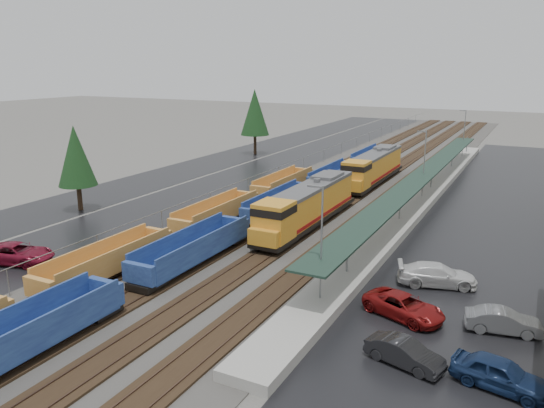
{
  "coord_description": "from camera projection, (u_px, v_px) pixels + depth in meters",
  "views": [
    {
      "loc": [
        20.98,
        -8.91,
        15.09
      ],
      "look_at": [
        -1.6,
        34.86,
        2.0
      ],
      "focal_mm": 35.0,
      "sensor_mm": 36.0,
      "label": 1
    }
  ],
  "objects": [
    {
      "name": "well_string_yellow",
      "position": [
        107.0,
        264.0,
        38.19
      ],
      "size": [
        2.48,
        70.15,
        2.2
      ],
      "color": "#C18135",
      "rests_on": "ground"
    },
    {
      "name": "tree_west_near",
      "position": [
        76.0,
        156.0,
        54.84
      ],
      "size": [
        3.96,
        3.96,
        9.0
      ],
      "color": "#332316",
      "rests_on": "ground"
    },
    {
      "name": "locomotive_trail",
      "position": [
        373.0,
        168.0,
        67.28
      ],
      "size": [
        2.83,
        18.65,
        4.22
      ],
      "color": "black",
      "rests_on": "ground"
    },
    {
      "name": "parked_car_east_c",
      "position": [
        437.0,
        275.0,
        37.02
      ],
      "size": [
        3.71,
        5.81,
        1.57
      ],
      "primitive_type": "imported",
      "rotation": [
        0.0,
        0.0,
        1.87
      ],
      "color": "silver",
      "rests_on": "ground"
    },
    {
      "name": "station_platform",
      "position": [
        422.0,
        196.0,
        59.38
      ],
      "size": [
        3.0,
        80.0,
        8.0
      ],
      "color": "#9E9B93",
      "rests_on": "ground"
    },
    {
      "name": "chainlink_fence",
      "position": [
        299.0,
        162.0,
        74.81
      ],
      "size": [
        0.08,
        160.04,
        2.02
      ],
      "color": "gray",
      "rests_on": "ground"
    },
    {
      "name": "trackbed",
      "position": [
        367.0,
        176.0,
        72.32
      ],
      "size": [
        14.6,
        160.0,
        0.22
      ],
      "color": "black",
      "rests_on": "ground"
    },
    {
      "name": "west_road",
      "position": [
        213.0,
        162.0,
        83.43
      ],
      "size": [
        9.0,
        160.0,
        0.02
      ],
      "primitive_type": "cube",
      "color": "black",
      "rests_on": "ground"
    },
    {
      "name": "ballast_strip",
      "position": [
        367.0,
        177.0,
        72.35
      ],
      "size": [
        20.0,
        160.0,
        0.08
      ],
      "primitive_type": "cube",
      "color": "#302D2B",
      "rests_on": "ground"
    },
    {
      "name": "west_parking_lot",
      "position": [
        269.0,
        168.0,
        79.0
      ],
      "size": [
        10.0,
        160.0,
        0.02
      ],
      "primitive_type": "cube",
      "color": "black",
      "rests_on": "ground"
    },
    {
      "name": "parked_car_east_e",
      "position": [
        503.0,
        321.0,
        30.54
      ],
      "size": [
        2.23,
        4.42,
        1.39
      ],
      "primitive_type": "imported",
      "rotation": [
        0.0,
        0.0,
        1.76
      ],
      "color": "slate",
      "rests_on": "ground"
    },
    {
      "name": "east_commuter_lot",
      "position": [
        513.0,
        213.0,
        55.35
      ],
      "size": [
        16.0,
        100.0,
        0.02
      ],
      "primitive_type": "cube",
      "color": "black",
      "rests_on": "ground"
    },
    {
      "name": "parked_car_east_d",
      "position": [
        500.0,
        374.0,
        25.22
      ],
      "size": [
        2.66,
        4.82,
        1.55
      ],
      "primitive_type": "imported",
      "rotation": [
        0.0,
        0.0,
        1.38
      ],
      "color": "#14274E",
      "rests_on": "ground"
    },
    {
      "name": "tree_west_far",
      "position": [
        255.0,
        112.0,
        89.31
      ],
      "size": [
        4.84,
        4.84,
        11.0
      ],
      "color": "#332316",
      "rests_on": "ground"
    },
    {
      "name": "well_string_blue",
      "position": [
        244.0,
        225.0,
        47.3
      ],
      "size": [
        2.61,
        90.05,
        2.31
      ],
      "color": "navy",
      "rests_on": "ground"
    },
    {
      "name": "locomotive_lead",
      "position": [
        306.0,
        206.0,
        49.24
      ],
      "size": [
        2.83,
        18.65,
        4.22
      ],
      "color": "black",
      "rests_on": "ground"
    },
    {
      "name": "parked_car_east_a",
      "position": [
        405.0,
        353.0,
        27.23
      ],
      "size": [
        2.47,
        4.35,
        1.36
      ],
      "primitive_type": "imported",
      "rotation": [
        0.0,
        0.0,
        1.3
      ],
      "color": "black",
      "rests_on": "ground"
    },
    {
      "name": "parked_car_east_b",
      "position": [
        404.0,
        306.0,
        32.39
      ],
      "size": [
        4.01,
        5.6,
        1.42
      ],
      "primitive_type": "imported",
      "rotation": [
        0.0,
        0.0,
        1.21
      ],
      "color": "maroon",
      "rests_on": "ground"
    },
    {
      "name": "parked_car_west_c",
      "position": [
        17.0,
        254.0,
        41.16
      ],
      "size": [
        4.09,
        6.21,
        1.59
      ],
      "primitive_type": "imported",
      "rotation": [
        0.0,
        0.0,
        1.85
      ],
      "color": "maroon",
      "rests_on": "ground"
    }
  ]
}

